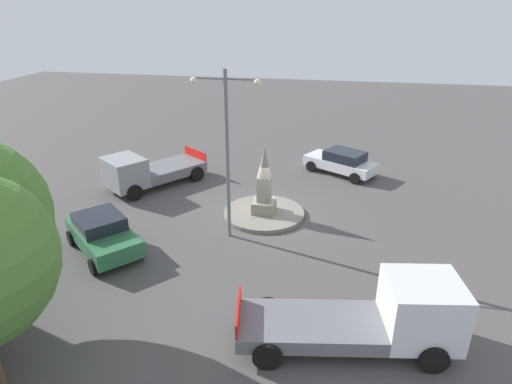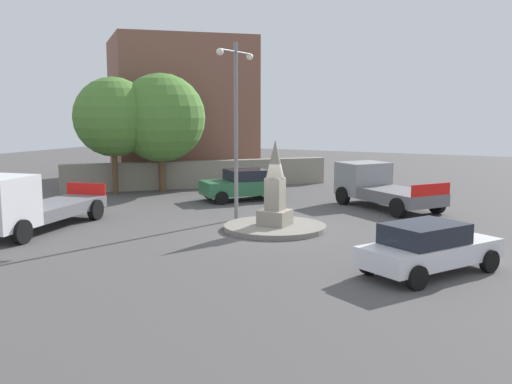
{
  "view_description": "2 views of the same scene",
  "coord_description": "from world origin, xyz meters",
  "px_view_note": "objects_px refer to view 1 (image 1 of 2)",
  "views": [
    {
      "loc": [
        -3.19,
        18.48,
        9.43
      ],
      "look_at": [
        0.31,
        0.42,
        1.37
      ],
      "focal_mm": 30.55,
      "sensor_mm": 36.0,
      "label": 1
    },
    {
      "loc": [
        -20.05,
        -9.14,
        4.59
      ],
      "look_at": [
        0.11,
        0.85,
        1.38
      ],
      "focal_mm": 41.75,
      "sensor_mm": 36.0,
      "label": 2
    }
  ],
  "objects_px": {
    "car_green_far_side": "(102,234)",
    "truck_white_parked_right": "(379,316)",
    "car_white_near_island": "(342,162)",
    "truck_grey_waiting": "(146,171)",
    "streetlamp": "(227,141)",
    "monument": "(264,186)"
  },
  "relations": [
    {
      "from": "truck_white_parked_right",
      "to": "truck_grey_waiting",
      "type": "distance_m",
      "value": 15.42
    },
    {
      "from": "streetlamp",
      "to": "truck_grey_waiting",
      "type": "bearing_deg",
      "value": -37.14
    },
    {
      "from": "car_white_near_island",
      "to": "truck_white_parked_right",
      "type": "height_order",
      "value": "truck_white_parked_right"
    },
    {
      "from": "car_green_far_side",
      "to": "truck_white_parked_right",
      "type": "height_order",
      "value": "truck_white_parked_right"
    },
    {
      "from": "car_white_near_island",
      "to": "truck_grey_waiting",
      "type": "height_order",
      "value": "truck_grey_waiting"
    },
    {
      "from": "truck_white_parked_right",
      "to": "car_white_near_island",
      "type": "bearing_deg",
      "value": -85.02
    },
    {
      "from": "streetlamp",
      "to": "truck_grey_waiting",
      "type": "distance_m",
      "value": 8.04
    },
    {
      "from": "streetlamp",
      "to": "car_green_far_side",
      "type": "xyz_separation_m",
      "value": [
        4.75,
        2.19,
        -3.54
      ]
    },
    {
      "from": "car_green_far_side",
      "to": "streetlamp",
      "type": "bearing_deg",
      "value": -155.27
    },
    {
      "from": "truck_white_parked_right",
      "to": "truck_grey_waiting",
      "type": "bearing_deg",
      "value": -40.46
    },
    {
      "from": "streetlamp",
      "to": "car_green_far_side",
      "type": "distance_m",
      "value": 6.32
    },
    {
      "from": "monument",
      "to": "car_green_far_side",
      "type": "bearing_deg",
      "value": 37.11
    },
    {
      "from": "monument",
      "to": "car_white_near_island",
      "type": "distance_m",
      "value": 7.27
    },
    {
      "from": "streetlamp",
      "to": "truck_white_parked_right",
      "type": "bearing_deg",
      "value": 136.58
    },
    {
      "from": "streetlamp",
      "to": "car_white_near_island",
      "type": "height_order",
      "value": "streetlamp"
    },
    {
      "from": "car_green_far_side",
      "to": "truck_grey_waiting",
      "type": "bearing_deg",
      "value": -80.88
    },
    {
      "from": "monument",
      "to": "streetlamp",
      "type": "height_order",
      "value": "streetlamp"
    },
    {
      "from": "truck_white_parked_right",
      "to": "truck_grey_waiting",
      "type": "xyz_separation_m",
      "value": [
        11.73,
        -10.01,
        -0.11
      ]
    },
    {
      "from": "car_white_near_island",
      "to": "truck_grey_waiting",
      "type": "relative_size",
      "value": 0.8
    },
    {
      "from": "monument",
      "to": "car_green_far_side",
      "type": "relative_size",
      "value": 0.77
    },
    {
      "from": "monument",
      "to": "truck_grey_waiting",
      "type": "bearing_deg",
      "value": -17.09
    },
    {
      "from": "monument",
      "to": "car_green_far_side",
      "type": "height_order",
      "value": "monument"
    }
  ]
}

